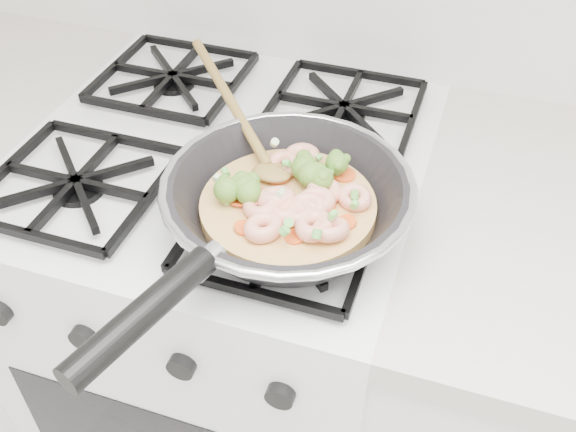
% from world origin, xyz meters
% --- Properties ---
extents(stove, '(0.60, 0.60, 0.92)m').
position_xyz_m(stove, '(0.00, 1.70, 0.46)').
color(stove, white).
rests_on(stove, ground).
extents(skillet, '(0.39, 0.58, 0.09)m').
position_xyz_m(skillet, '(0.15, 1.56, 0.96)').
color(skillet, black).
rests_on(skillet, stove).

